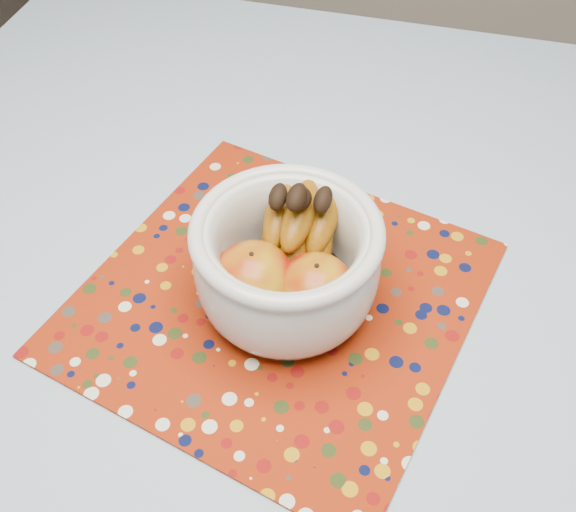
{
  "coord_description": "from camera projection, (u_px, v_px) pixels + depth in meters",
  "views": [
    {
      "loc": [
        0.13,
        -0.5,
        1.4
      ],
      "look_at": [
        0.01,
        -0.02,
        0.84
      ],
      "focal_mm": 42.0,
      "sensor_mm": 36.0,
      "label": 1
    }
  ],
  "objects": [
    {
      "name": "fruit_bowl",
      "position": [
        289.0,
        258.0,
        0.75
      ],
      "size": [
        0.21,
        0.21,
        0.16
      ],
      "color": "silver",
      "rests_on": "placemat"
    },
    {
      "name": "tablecloth",
      "position": [
        288.0,
        289.0,
        0.82
      ],
      "size": [
        1.32,
        1.32,
        0.01
      ],
      "primitive_type": "cube",
      "color": "#5F849F",
      "rests_on": "table"
    },
    {
      "name": "table",
      "position": [
        288.0,
        328.0,
        0.88
      ],
      "size": [
        1.2,
        1.2,
        0.75
      ],
      "color": "brown",
      "rests_on": "ground"
    },
    {
      "name": "placemat",
      "position": [
        278.0,
        297.0,
        0.8
      ],
      "size": [
        0.53,
        0.53,
        0.0
      ],
      "primitive_type": "cube",
      "rotation": [
        0.0,
        0.0,
        -0.25
      ],
      "color": "maroon",
      "rests_on": "tablecloth"
    }
  ]
}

